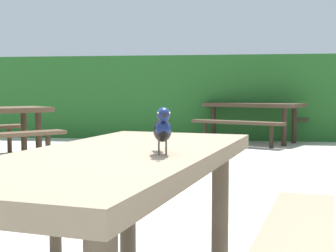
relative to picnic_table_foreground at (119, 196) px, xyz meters
name	(u,v)px	position (x,y,z in m)	size (l,w,h in m)	color
hedge_wall	(218,97)	(0.04, 8.54, 0.28)	(28.00, 1.76, 1.66)	#235B23
picnic_table_foreground	(119,196)	(0.00, 0.00, 0.00)	(1.96, 1.98, 0.74)	#84725B
bird_grackle	(163,128)	(0.20, -0.10, 0.29)	(0.11, 0.28, 0.18)	black
picnic_table_far_centre	(253,113)	(0.74, 7.41, 0.00)	(2.26, 2.24, 0.74)	#473828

